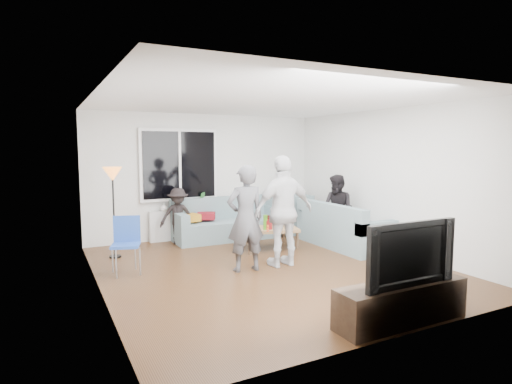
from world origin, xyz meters
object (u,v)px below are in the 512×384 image
side_chair (126,246)px  spectator_right (338,210)px  player_left (245,218)px  tv_console (401,303)px  spectator_back (178,216)px  player_right (284,211)px  coffee_table (268,238)px  floor_lamp (114,213)px  sofa_right_section (343,224)px  sofa_back_section (229,219)px  television (403,252)px

side_chair → spectator_right: spectator_right is taller
player_left → tv_console: bearing=108.7°
spectator_right → spectator_back: 3.15m
spectator_back → tv_console: spectator_back is taller
player_right → tv_console: bearing=88.6°
coffee_table → tv_console: (-0.33, -3.62, 0.02)m
coffee_table → floor_lamp: size_ratio=0.71×
coffee_table → floor_lamp: 2.81m
spectator_right → spectator_back: spectator_right is taller
sofa_right_section → tv_console: bearing=151.1°
player_left → player_right: player_right is taller
player_left → tv_console: size_ratio=1.02×
sofa_back_section → coffee_table: (0.30, -1.15, -0.22)m
sofa_back_section → television: bearing=-90.3°
player_left → spectator_back: bearing=-76.3°
sofa_right_section → spectator_back: bearing=59.2°
sofa_right_section → floor_lamp: bearing=74.5°
coffee_table → television: (-0.33, -3.62, 0.59)m
television → sofa_right_section: bearing=61.1°
floor_lamp → spectator_back: 1.41m
floor_lamp → player_left: (1.67, -1.75, 0.04)m
tv_console → sofa_right_section: bearing=61.1°
coffee_table → floor_lamp: (-2.67, 0.65, 0.58)m
sofa_back_section → floor_lamp: (-2.36, -0.50, 0.36)m
side_chair → television: 3.98m
sofa_back_section → player_left: size_ratio=1.40×
player_right → tv_console: (-0.00, -2.50, -0.67)m
sofa_back_section → tv_console: sofa_back_section is taller
sofa_right_section → spectator_right: size_ratio=1.46×
sofa_back_section → spectator_back: 1.08m
spectator_back → side_chair: bearing=-120.8°
sofa_back_section → spectator_back: spectator_back is taller
spectator_back → television: 4.92m
side_chair → player_left: size_ratio=0.52×
side_chair → tv_console: side_chair is taller
player_left → spectator_right: size_ratio=1.19×
tv_console → television: 0.57m
spectator_right → tv_console: 3.78m
sofa_back_section → spectator_right: size_ratio=1.67×
tv_console → spectator_right: bearing=62.5°
sofa_back_section → spectator_right: bearing=-40.2°
player_left → tv_console: 2.68m
spectator_back → television: (1.04, -4.80, 0.23)m
side_chair → spectator_back: (1.29, 1.60, 0.13)m
side_chair → floor_lamp: 1.13m
television → spectator_right: bearing=62.5°
coffee_table → tv_console: bearing=-95.2°
player_left → spectator_back: size_ratio=1.47×
sofa_right_section → side_chair: side_chair is taller
sofa_back_section → floor_lamp: floor_lamp is taller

